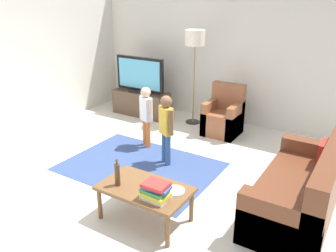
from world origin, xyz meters
TOP-DOWN VIEW (x-y plane):
  - ground at (0.00, 0.00)m, footprint 7.80×7.80m
  - wall_back at (0.00, 3.00)m, footprint 6.00×0.12m
  - area_rug at (-0.36, 0.39)m, footprint 2.20×1.60m
  - tv_stand at (-1.72, 2.30)m, footprint 1.20×0.44m
  - tv at (-1.72, 2.28)m, footprint 1.10×0.28m
  - couch at (1.93, 0.46)m, footprint 0.80×1.80m
  - armchair at (0.15, 2.26)m, footprint 0.60×0.60m
  - floor_lamp at (-0.58, 2.45)m, footprint 0.36×0.36m
  - child_near_tv at (-0.70, 1.05)m, footprint 0.32×0.20m
  - child_center at (-0.09, 0.69)m, footprint 0.32×0.22m
  - coffee_table at (0.45, -0.60)m, footprint 1.00×0.60m
  - book_stack at (0.68, -0.73)m, footprint 0.30×0.23m
  - bottle at (0.17, -0.72)m, footprint 0.06×0.06m
  - tv_remote at (0.50, -0.48)m, footprint 0.18×0.10m
  - plate at (0.77, -0.50)m, footprint 0.22×0.22m

SIDE VIEW (x-z plane):
  - ground at x=0.00m, z-range 0.00..0.00m
  - area_rug at x=-0.36m, z-range 0.00..0.01m
  - tv_stand at x=-1.72m, z-range -0.01..0.49m
  - couch at x=1.93m, z-range -0.14..0.72m
  - armchair at x=0.15m, z-range -0.15..0.75m
  - coffee_table at x=0.45m, z-range 0.16..0.58m
  - plate at x=0.77m, z-range 0.42..0.44m
  - tv_remote at x=0.50m, z-range 0.42..0.44m
  - book_stack at x=0.68m, z-range 0.42..0.60m
  - bottle at x=0.17m, z-range 0.40..0.71m
  - child_near_tv at x=-0.70m, z-range 0.10..1.11m
  - child_center at x=-0.09m, z-range 0.11..1.17m
  - tv at x=-1.72m, z-range 0.49..1.20m
  - wall_back at x=0.00m, z-range 0.00..2.70m
  - floor_lamp at x=-0.58m, z-range 0.65..2.43m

